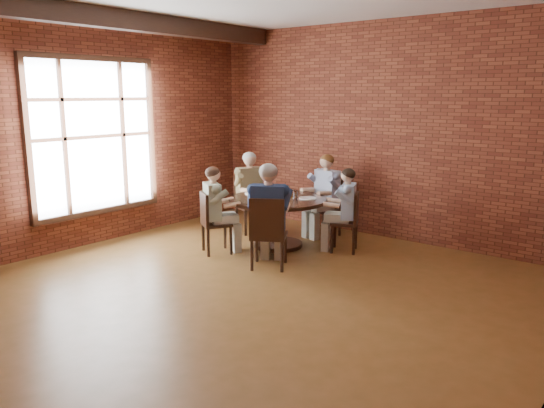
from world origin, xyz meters
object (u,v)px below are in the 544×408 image
Objects in this scene: diner_a at (345,210)px; chair_e at (268,231)px; chair_a at (349,219)px; chair_c at (249,201)px; chair_b at (328,204)px; diner_c at (251,193)px; chair_d at (211,220)px; diner_e at (269,216)px; smartphone at (279,203)px; dining_table at (278,212)px; diner_d at (216,210)px; diner_b at (324,196)px.

chair_e is (-0.35, -1.34, -0.09)m from diner_a.
chair_c reaches higher than chair_a.
chair_b is 1.29m from diner_c.
chair_d is at bearing -72.78° from diner_a.
diner_a is 0.88× the size of diner_e.
diner_c is at bearing 152.75° from smartphone.
diner_d reaches higher than dining_table.
diner_b is at bearing -40.85° from chair_c.
chair_e is at bearing -68.81° from chair_b.
chair_d is at bearing -137.81° from chair_c.
diner_a reaches higher than chair_c.
dining_table is at bearing -90.00° from chair_a.
chair_b is 0.74× the size of diner_d.
chair_d is (-0.73, -1.85, -0.17)m from diner_b.
diner_a is 0.95m from chair_b.
chair_b is 2.00m from diner_d.
diner_a is 1.80m from diner_c.
diner_c reaches higher than diner_d.
diner_e is (0.31, -1.81, 0.04)m from diner_b.
chair_d is 6.70× the size of smartphone.
chair_e is 0.73m from smartphone.
chair_c is 0.67× the size of diner_e.
diner_c is 1.38× the size of chair_e.
chair_d is 0.64× the size of diner_e.
diner_c reaches higher than smartphone.
diner_b is 1.29m from chair_c.
diner_c reaches higher than chair_e.
chair_e is 0.20m from diner_e.
chair_b reaches higher than smartphone.
diner_c is at bearing -113.85° from diner_a.
diner_b is 1.99m from chair_d.
diner_c is at bearing -137.66° from chair_b.
diner_e reaches higher than chair_d.
dining_table is at bearing -90.00° from chair_b.
chair_a is 0.94× the size of chair_b.
diner_c reaches higher than dining_table.
chair_a is at bearing -64.41° from diner_c.
chair_c reaches higher than smartphone.
chair_a is at bearing -27.28° from chair_b.
diner_a is 1.87m from diner_d.
diner_b is 1.28m from smartphone.
smartphone reaches higher than dining_table.
diner_c is 1.33m from chair_d.
diner_a is 0.98m from smartphone.
chair_e is 7.25× the size of smartphone.
diner_d is (-0.50, -0.81, 0.10)m from dining_table.
diner_b is 1.47× the size of chair_d.
chair_a is at bearing 24.52° from dining_table.
chair_e is at bearing -107.61° from chair_c.
chair_c is 1.37m from chair_d.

